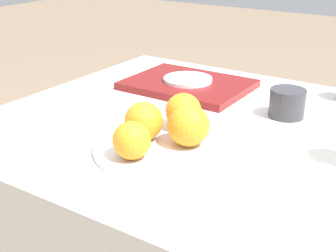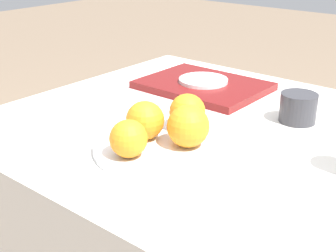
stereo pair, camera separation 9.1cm
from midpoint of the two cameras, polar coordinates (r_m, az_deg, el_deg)
name	(u,v)px [view 1 (the left image)]	position (r m, az deg, el deg)	size (l,w,h in m)	color
fruit_platter	(168,145)	(0.93, -2.81, -2.39)	(0.30, 0.30, 0.02)	silver
orange_0	(132,140)	(0.86, -7.49, -1.81)	(0.07, 0.07, 0.07)	orange
orange_1	(144,121)	(0.93, -5.78, 0.53)	(0.08, 0.08, 0.08)	orange
orange_2	(183,111)	(0.98, -0.77, 1.77)	(0.08, 0.08, 0.08)	orange
orange_3	(188,125)	(0.90, -0.36, 0.03)	(0.08, 0.08, 0.08)	orange
serving_tray	(188,85)	(1.29, 0.41, 5.02)	(0.32, 0.25, 0.02)	maroon
side_plate	(188,79)	(1.28, 0.41, 5.66)	(0.13, 0.13, 0.01)	white
cup_1	(287,103)	(1.10, 12.07, 2.71)	(0.08, 0.08, 0.07)	#333338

